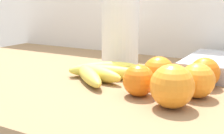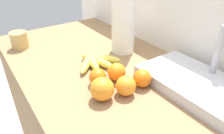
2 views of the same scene
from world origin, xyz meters
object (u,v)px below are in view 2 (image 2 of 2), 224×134
Objects in this scene: orange_back_left at (126,86)px; paper_towel_roll at (123,24)px; banana_bunch at (95,61)px; orange_front at (117,72)px; orange_far_right at (142,78)px; orange_right at (102,89)px; orange_center at (98,77)px; sink_basin at (198,84)px; mug at (19,40)px.

paper_towel_roll is at bearing 144.08° from orange_back_left.
orange_front is at bearing 2.17° from banana_bunch.
orange_back_left is 0.38m from paper_towel_roll.
banana_bunch is 0.25m from orange_back_left.
banana_bunch is 3.20× the size of orange_far_right.
orange_right is at bearing -107.19° from orange_back_left.
sink_basin is at bearing 50.37° from orange_center.
paper_towel_roll is at bearing 132.21° from orange_right.
banana_bunch is 3.04× the size of orange_back_left.
paper_towel_roll is (-0.27, 0.30, 0.10)m from orange_right.
mug is at bearing -168.52° from orange_right.
orange_right is at bearing -97.44° from orange_far_right.
orange_right is at bearing -115.72° from sink_basin.
orange_front is 0.29m from paper_towel_roll.
mug reaches higher than orange_right.
sink_basin is at bearing 3.24° from paper_towel_roll.
orange_right is 1.24× the size of orange_center.
orange_front is (0.16, 0.01, 0.02)m from banana_bunch.
orange_right is 0.97× the size of mug.
orange_right is 0.09m from orange_center.
orange_front is at bearing 23.55° from mug.
orange_back_left is 0.17× the size of sink_basin.
orange_back_left is 0.27m from sink_basin.
sink_basin reaches higher than orange_far_right.
orange_front is at bearing -136.97° from sink_basin.
orange_center is (0.14, -0.07, 0.02)m from banana_bunch.
sink_basin is at bearing 61.54° from orange_back_left.
paper_towel_roll reaches higher than orange_center.
orange_right reaches higher than orange_far_right.
orange_front reaches higher than orange_center.
mug is (-0.52, -0.16, 0.01)m from orange_center.
sink_basin reaches higher than mug.
orange_far_right is 0.96× the size of orange_front.
paper_towel_roll is 3.67× the size of mug.
banana_bunch is 3.29× the size of orange_center.
orange_front is 0.31m from sink_basin.
mug is (-0.34, -0.42, -0.10)m from paper_towel_roll.
sink_basin is 4.90× the size of mug.
orange_right is at bearing 11.48° from mug.
sink_basin reaches higher than orange_center.
mug is at bearing -149.12° from banana_bunch.
orange_far_right is at bearing 82.56° from orange_right.
paper_towel_roll is at bearing 155.80° from orange_far_right.
orange_far_right is 0.80× the size of mug.
orange_right is at bearing -58.08° from orange_front.
paper_towel_roll is (-0.04, 0.19, 0.13)m from banana_bunch.
orange_back_left is at bearing 18.04° from mug.
orange_center is at bearing -129.63° from sink_basin.
orange_right is 0.36m from sink_basin.
orange_back_left reaches higher than banana_bunch.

